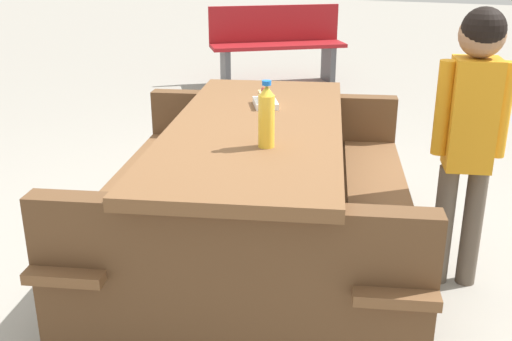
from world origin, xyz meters
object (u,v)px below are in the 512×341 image
at_px(picnic_table, 256,187).
at_px(soda_bottle, 266,117).
at_px(hotdog_tray, 265,100).
at_px(child_in_coat, 472,116).
at_px(park_bench_near, 277,43).

relative_size(picnic_table, soda_bottle, 7.99).
distance_m(soda_bottle, hotdog_tray, 0.64).
height_order(picnic_table, child_in_coat, child_in_coat).
height_order(soda_bottle, park_bench_near, soda_bottle).
bearing_deg(soda_bottle, picnic_table, 29.83).
bearing_deg(hotdog_tray, child_in_coat, -91.58).
height_order(child_in_coat, park_bench_near, child_in_coat).
xyz_separation_m(hotdog_tray, child_in_coat, (-0.03, -0.97, 0.03)).
relative_size(picnic_table, child_in_coat, 1.67).
bearing_deg(picnic_table, child_in_coat, -72.93).
bearing_deg(child_in_coat, soda_bottle, 127.86).
xyz_separation_m(picnic_table, hotdog_tray, (0.30, 0.08, 0.34)).
relative_size(hotdog_tray, child_in_coat, 0.17).
xyz_separation_m(soda_bottle, park_bench_near, (4.34, 1.62, -0.42)).
bearing_deg(child_in_coat, picnic_table, 107.07).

